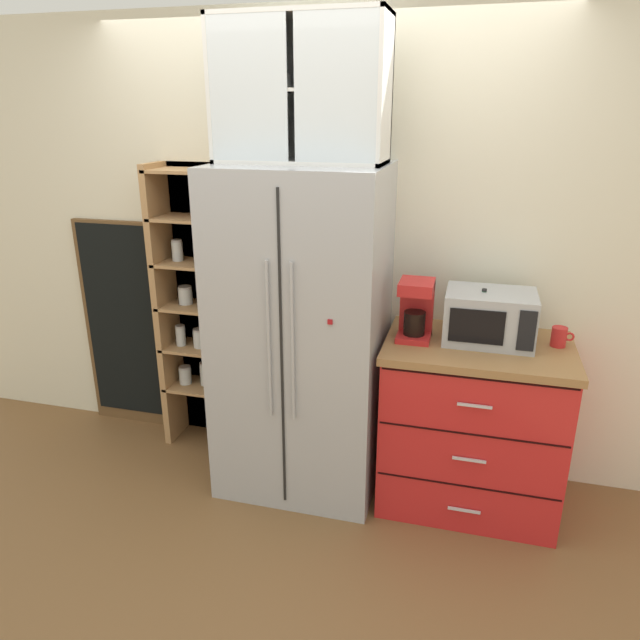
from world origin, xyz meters
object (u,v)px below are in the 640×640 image
(bottle_green, at_px, (482,318))
(chalkboard_menu, at_px, (127,326))
(coffee_maker, at_px, (416,309))
(mug_red, at_px, (559,337))
(refrigerator, at_px, (302,334))
(microwave, at_px, (489,317))
(bottle_cobalt, at_px, (481,327))

(bottle_green, relative_size, chalkboard_menu, 0.20)
(coffee_maker, relative_size, bottle_green, 1.13)
(mug_red, relative_size, bottle_green, 0.40)
(refrigerator, xyz_separation_m, chalkboard_menu, (-1.30, 0.32, -0.19))
(microwave, relative_size, chalkboard_menu, 0.32)
(chalkboard_menu, bearing_deg, microwave, -5.99)
(microwave, xyz_separation_m, coffee_maker, (-0.37, -0.04, 0.03))
(chalkboard_menu, bearing_deg, bottle_green, -6.13)
(coffee_maker, bearing_deg, bottle_green, 7.02)
(coffee_maker, height_order, chalkboard_menu, chalkboard_menu)
(microwave, distance_m, coffee_maker, 0.37)
(microwave, relative_size, bottle_cobalt, 1.73)
(microwave, bearing_deg, chalkboard_menu, 174.01)
(coffee_maker, bearing_deg, mug_red, 5.08)
(coffee_maker, bearing_deg, bottle_cobalt, -10.64)
(microwave, xyz_separation_m, chalkboard_menu, (-2.27, 0.24, -0.35))
(bottle_cobalt, bearing_deg, mug_red, 18.12)
(refrigerator, height_order, chalkboard_menu, refrigerator)
(mug_red, bearing_deg, chalkboard_menu, 175.25)
(mug_red, height_order, bottle_green, bottle_green)
(mug_red, bearing_deg, refrigerator, -175.48)
(microwave, height_order, coffee_maker, coffee_maker)
(bottle_green, height_order, chalkboard_menu, chalkboard_menu)
(coffee_maker, xyz_separation_m, bottle_green, (0.33, 0.04, -0.03))
(chalkboard_menu, bearing_deg, coffee_maker, -8.37)
(bottle_cobalt, xyz_separation_m, chalkboard_menu, (-2.23, 0.34, -0.33))
(mug_red, bearing_deg, bottle_cobalt, -161.88)
(microwave, bearing_deg, bottle_cobalt, -109.87)
(coffee_maker, height_order, bottle_cobalt, coffee_maker)
(microwave, bearing_deg, refrigerator, -175.11)
(bottle_cobalt, relative_size, chalkboard_menu, 0.18)
(mug_red, xyz_separation_m, bottle_cobalt, (-0.38, -0.12, 0.06))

